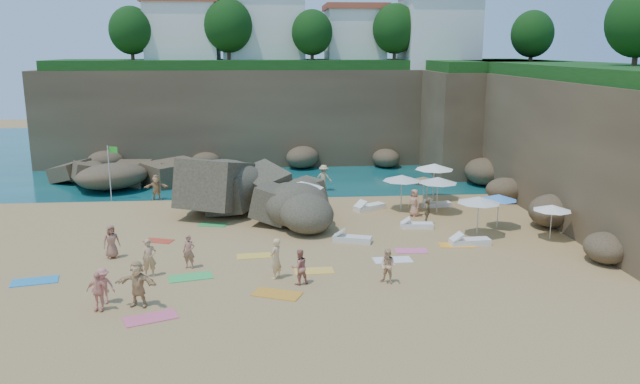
{
  "coord_description": "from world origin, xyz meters",
  "views": [
    {
      "loc": [
        -0.78,
        -30.48,
        9.78
      ],
      "look_at": [
        2.0,
        3.0,
        2.0
      ],
      "focal_mm": 35.0,
      "sensor_mm": 36.0,
      "label": 1
    }
  ],
  "objects": [
    {
      "name": "parasol_10",
      "position": [
        11.82,
        1.97,
        1.76
      ],
      "size": [
        2.03,
        2.03,
        1.92
      ],
      "color": "silver",
      "rests_on": "ground"
    },
    {
      "name": "person_stand_6",
      "position": [
        -0.57,
        -4.83,
        0.9
      ],
      "size": [
        0.72,
        0.79,
        1.8
      ],
      "primitive_type": "imported",
      "rotation": [
        0.0,
        0.0,
        4.13
      ],
      "color": "#E7BC83",
      "rests_on": "ground"
    },
    {
      "name": "rock_outcrop",
      "position": [
        -2.03,
        5.12,
        0.0
      ],
      "size": [
        10.95,
        9.75,
        3.61
      ],
      "primitive_type": null,
      "rotation": [
        0.0,
        0.0,
        -0.4
      ],
      "color": "brown",
      "rests_on": "ground"
    },
    {
      "name": "parasol_1",
      "position": [
        10.0,
        8.82,
        2.21
      ],
      "size": [
        2.55,
        2.55,
        2.41
      ],
      "color": "silver",
      "rests_on": "ground"
    },
    {
      "name": "towel_11",
      "position": [
        -4.03,
        3.84,
        0.01
      ],
      "size": [
        1.7,
        1.09,
        0.03
      ],
      "primitive_type": "cube",
      "rotation": [
        0.0,
        0.0,
        -0.2
      ],
      "color": "green",
      "rests_on": "ground"
    },
    {
      "name": "cliff_corner",
      "position": [
        17.0,
        20.0,
        4.0
      ],
      "size": [
        10.0,
        12.0,
        8.0
      ],
      "primitive_type": "cube",
      "color": "brown",
      "rests_on": "ground"
    },
    {
      "name": "person_lie_4",
      "position": [
        -4.48,
        -3.23,
        0.18
      ],
      "size": [
        0.87,
        1.61,
        0.37
      ],
      "primitive_type": "imported",
      "rotation": [
        0.0,
        0.0,
        -0.21
      ],
      "color": "#A16350",
      "rests_on": "ground"
    },
    {
      "name": "person_stand_4",
      "position": [
        7.77,
        4.81,
        0.82
      ],
      "size": [
        0.83,
        0.9,
        1.63
      ],
      "primitive_type": "imported",
      "rotation": [
        0.0,
        0.0,
        -0.92
      ],
      "color": "tan",
      "rests_on": "ground"
    },
    {
      "name": "towel_0",
      "position": [
        -10.91,
        -4.38,
        0.02
      ],
      "size": [
        2.06,
        1.35,
        0.03
      ],
      "primitive_type": "cube",
      "rotation": [
        0.0,
        0.0,
        0.23
      ],
      "color": "#2486C4",
      "rests_on": "ground"
    },
    {
      "name": "ground",
      "position": [
        0.0,
        0.0,
        0.0
      ],
      "size": [
        120.0,
        120.0,
        0.0
      ],
      "primitive_type": "plane",
      "color": "tan",
      "rests_on": "ground"
    },
    {
      "name": "clifftop_buildings",
      "position": [
        2.96,
        25.79,
        11.24
      ],
      "size": [
        28.48,
        9.48,
        7.0
      ],
      "color": "white",
      "rests_on": "cliff_back"
    },
    {
      "name": "towel_10",
      "position": [
        8.64,
        -0.96,
        0.02
      ],
      "size": [
        1.83,
        1.01,
        0.03
      ],
      "primitive_type": "cube",
      "rotation": [
        0.0,
        0.0,
        -0.07
      ],
      "color": "#FFA128",
      "rests_on": "ground"
    },
    {
      "name": "parasol_3",
      "position": [
        9.31,
        5.39,
        2.05
      ],
      "size": [
        2.36,
        2.36,
        2.23
      ],
      "color": "silver",
      "rests_on": "ground"
    },
    {
      "name": "parasol_4",
      "position": [
        9.05,
        6.84,
        1.74
      ],
      "size": [
        2.01,
        2.01,
        1.9
      ],
      "color": "silver",
      "rests_on": "ground"
    },
    {
      "name": "cliff_back",
      "position": [
        2.0,
        25.0,
        4.0
      ],
      "size": [
        44.0,
        8.0,
        8.0
      ],
      "primitive_type": "cube",
      "color": "brown",
      "rests_on": "ground"
    },
    {
      "name": "person_stand_0",
      "position": [
        -6.08,
        -4.15,
        0.85
      ],
      "size": [
        0.71,
        0.57,
        1.7
      ],
      "primitive_type": "imported",
      "rotation": [
        0.0,
        0.0,
        0.29
      ],
      "color": "tan",
      "rests_on": "ground"
    },
    {
      "name": "towel_1",
      "position": [
        -5.28,
        -8.58,
        0.02
      ],
      "size": [
        2.13,
        1.61,
        0.03
      ],
      "primitive_type": "cube",
      "rotation": [
        0.0,
        0.0,
        0.39
      ],
      "color": "#E15777",
      "rests_on": "ground"
    },
    {
      "name": "person_stand_1",
      "position": [
        0.41,
        -5.59,
        0.77
      ],
      "size": [
        0.91,
        0.82,
        1.54
      ],
      "primitive_type": "imported",
      "rotation": [
        0.0,
        0.0,
        3.54
      ],
      "color": "#C17160",
      "rests_on": "ground"
    },
    {
      "name": "cliff_right",
      "position": [
        19.0,
        8.0,
        4.0
      ],
      "size": [
        8.0,
        30.0,
        8.0
      ],
      "primitive_type": "cube",
      "color": "brown",
      "rests_on": "ground"
    },
    {
      "name": "towel_7",
      "position": [
        -6.57,
        1.05,
        0.01
      ],
      "size": [
        1.63,
        1.16,
        0.03
      ],
      "primitive_type": "cube",
      "rotation": [
        0.0,
        0.0,
        -0.32
      ],
      "color": "red",
      "rests_on": "ground"
    },
    {
      "name": "person_lie_0",
      "position": [
        -7.32,
        -7.05,
        0.19
      ],
      "size": [
        1.08,
        1.53,
        0.38
      ],
      "primitive_type": "imported",
      "rotation": [
        0.0,
        0.0,
        -0.12
      ],
      "color": "#C77363",
      "rests_on": "ground"
    },
    {
      "name": "parasol_9",
      "position": [
        1.05,
        4.15,
        2.18
      ],
      "size": [
        2.51,
        2.51,
        2.38
      ],
      "color": "silver",
      "rests_on": "ground"
    },
    {
      "name": "person_stand_2",
      "position": [
        3.0,
        11.97,
        0.92
      ],
      "size": [
        1.29,
        0.88,
        1.84
      ],
      "primitive_type": "imported",
      "rotation": [
        0.0,
        0.0,
        2.78
      ],
      "color": "tan",
      "rests_on": "ground"
    },
    {
      "name": "person_lie_2",
      "position": [
        -8.32,
        -1.49,
        0.21
      ],
      "size": [
        1.4,
        1.77,
        0.42
      ],
      "primitive_type": "imported",
      "rotation": [
        0.0,
        0.0,
        0.46
      ],
      "color": "#9A624D",
      "rests_on": "ground"
    },
    {
      "name": "person_lie_1",
      "position": [
        -7.35,
        -7.72,
        0.18
      ],
      "size": [
        1.16,
        1.66,
        0.37
      ],
      "primitive_type": "imported",
      "rotation": [
        0.0,
        0.0,
        -0.19
      ],
      "color": "#F9A58D",
      "rests_on": "ground"
    },
    {
      "name": "parasol_2",
      "position": [
        7.29,
        6.25,
        2.04
      ],
      "size": [
        2.35,
        2.35,
        2.22
      ],
      "color": "silver",
      "rests_on": "ground"
    },
    {
      "name": "lounger_0",
      "position": [
        1.43,
        9.44,
        0.15
      ],
      "size": [
        1.91,
        0.68,
        0.29
      ],
      "primitive_type": "cube",
      "rotation": [
        0.0,
        0.0,
        -0.03
      ],
      "color": "white",
      "rests_on": "ground"
    },
    {
      "name": "flag_pole",
      "position": [
        -11.06,
        10.38,
        2.33
      ],
      "size": [
        0.69,
        0.29,
        3.65
      ],
      "color": "silver",
      "rests_on": "ground"
    },
    {
      "name": "marina_masts",
      "position": [
        -16.5,
        30.0,
        3.0
      ],
      "size": [
        3.1,
        0.1,
        6.0
      ],
      "color": "white",
      "rests_on": "ground"
    },
    {
      "name": "lounger_5",
      "position": [
        9.34,
        -0.91,
        0.16
      ],
      "size": [
        2.08,
        0.82,
        0.32
      ],
      "primitive_type": "cube",
      "rotation": [
        0.0,
        0.0,
        0.07
      ],
      "color": "white",
      "rests_on": "ground"
    },
    {
      "name": "towel_9",
      "position": [
        6.14,
        -1.64,
        0.01
      ],
      "size": [
        1.62,
        0.86,
        0.03
      ],
      "primitive_type": "cube",
      "rotation": [
        0.0,
        0.0,
        -0.04
      ],
      "color": "pink",
      "rests_on": "ground"
    },
    {
      "name": "towel_2",
      "position": [
        -0.56,
        -6.67,
        0.02
      ],
      "size": [
        2.17,
        1.65,
        0.03
      ],
      "primitive_type": "cube",
      "rotation": [
        0.0,
        0.0,
        -0.4
      ],
      "color": "orange",
      "rests_on": "ground"
    },
    {
      "name": "parasol_6",
      "position": [
        8.77,
        6.63,
        1.84
      ],
      "size": [
        2.12,
        2.12,
        2.01
      ],
      "color": "silver",
      "rests_on": "ground"
    },
    {
      "name": "lounger_3",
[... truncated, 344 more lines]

